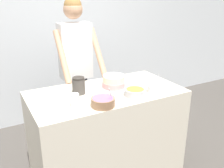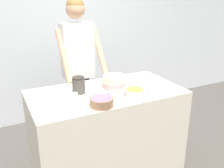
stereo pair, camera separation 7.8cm
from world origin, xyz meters
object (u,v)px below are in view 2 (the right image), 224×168
at_px(person_baker, 78,57).
at_px(ceramic_plate, 50,100).
at_px(frosting_bowl_purple, 102,102).
at_px(stoneware_jar, 79,85).
at_px(frosting_bowl_white, 157,89).
at_px(frosting_bowl_orange, 135,92).
at_px(drinking_glass, 74,100).
at_px(cake, 114,82).

distance_m(person_baker, ceramic_plate, 0.88).
bearing_deg(frosting_bowl_purple, stoneware_jar, 101.34).
relative_size(person_baker, stoneware_jar, 11.27).
bearing_deg(frosting_bowl_white, frosting_bowl_orange, 177.37).
height_order(person_baker, ceramic_plate, person_baker).
height_order(frosting_bowl_purple, drinking_glass, frosting_bowl_purple).
bearing_deg(frosting_bowl_orange, frosting_bowl_purple, -170.65).
relative_size(frosting_bowl_purple, drinking_glass, 1.78).
bearing_deg(frosting_bowl_white, frosting_bowl_purple, -175.39).
height_order(ceramic_plate, stoneware_jar, stoneware_jar).
xyz_separation_m(cake, frosting_bowl_purple, (-0.28, -0.33, -0.02)).
distance_m(cake, drinking_glass, 0.53).
xyz_separation_m(frosting_bowl_white, drinking_glass, (-0.78, 0.06, 0.02)).
bearing_deg(frosting_bowl_orange, ceramic_plate, 161.23).
relative_size(frosting_bowl_purple, frosting_bowl_orange, 1.05).
relative_size(person_baker, ceramic_plate, 7.38).
xyz_separation_m(frosting_bowl_orange, ceramic_plate, (-0.71, 0.24, -0.03)).
relative_size(frosting_bowl_white, stoneware_jar, 1.06).
bearing_deg(frosting_bowl_white, drinking_glass, 175.97).
relative_size(frosting_bowl_orange, ceramic_plate, 0.78).
relative_size(person_baker, drinking_glass, 15.94).
height_order(cake, frosting_bowl_orange, cake).
relative_size(cake, stoneware_jar, 2.06).
relative_size(person_baker, cake, 5.47).
height_order(person_baker, frosting_bowl_purple, person_baker).
bearing_deg(frosting_bowl_white, stoneware_jar, 154.77).
height_order(frosting_bowl_orange, ceramic_plate, frosting_bowl_orange).
bearing_deg(cake, stoneware_jar, 175.23).
height_order(cake, stoneware_jar, stoneware_jar).
bearing_deg(cake, person_baker, 100.55).
distance_m(person_baker, stoneware_jar, 0.69).
bearing_deg(frosting_bowl_orange, cake, 105.12).
bearing_deg(drinking_glass, stoneware_jar, 62.23).
bearing_deg(frosting_bowl_white, ceramic_plate, 165.03).
xyz_separation_m(cake, frosting_bowl_orange, (0.07, -0.27, -0.02)).
relative_size(ceramic_plate, stoneware_jar, 1.53).
height_order(frosting_bowl_purple, frosting_bowl_white, frosting_bowl_purple).
relative_size(frosting_bowl_purple, ceramic_plate, 0.82).
xyz_separation_m(frosting_bowl_purple, ceramic_plate, (-0.36, 0.30, -0.03)).
height_order(cake, frosting_bowl_white, frosting_bowl_white).
bearing_deg(frosting_bowl_purple, drinking_glass, 153.34).
height_order(drinking_glass, ceramic_plate, drinking_glass).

